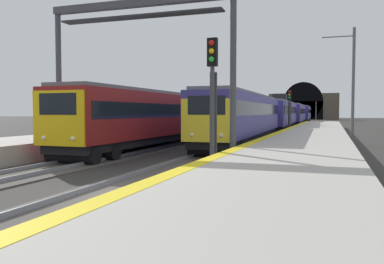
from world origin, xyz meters
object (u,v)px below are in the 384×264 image
at_px(train_main_approaching, 288,114).
at_px(railway_signal_near, 212,93).
at_px(train_adjacent_platform, 229,114).
at_px(railway_signal_mid, 289,108).
at_px(catenary_mast_near, 353,85).
at_px(railway_signal_far, 316,109).
at_px(overhead_signal_gantry, 139,40).

distance_m(train_main_approaching, railway_signal_near, 46.99).
bearing_deg(railway_signal_near, train_adjacent_platform, -167.20).
distance_m(train_main_approaching, train_adjacent_platform, 17.18).
distance_m(train_main_approaching, railway_signal_mid, 18.11).
height_order(train_adjacent_platform, catenary_mast_near, catenary_mast_near).
bearing_deg(railway_signal_mid, catenary_mast_near, 24.81).
relative_size(train_main_approaching, railway_signal_far, 16.19).
distance_m(railway_signal_near, overhead_signal_gantry, 5.87).
height_order(railway_signal_near, overhead_signal_gantry, overhead_signal_gantry).
bearing_deg(overhead_signal_gantry, railway_signal_far, -2.54).
xyz_separation_m(railway_signal_mid, overhead_signal_gantry, (-26.18, 4.42, 2.97)).
xyz_separation_m(train_adjacent_platform, railway_signal_mid, (-1.57, -6.93, 0.71)).
bearing_deg(train_main_approaching, railway_signal_far, 176.76).
height_order(train_adjacent_platform, overhead_signal_gantry, overhead_signal_gantry).
bearing_deg(overhead_signal_gantry, train_adjacent_platform, 5.17).
bearing_deg(catenary_mast_near, overhead_signal_gantry, 144.45).
bearing_deg(railway_signal_far, catenary_mast_near, 3.76).
bearing_deg(train_main_approaching, overhead_signal_gantry, -4.52).
bearing_deg(catenary_mast_near, train_adjacent_platform, 42.46).
relative_size(train_main_approaching, overhead_signal_gantry, 9.04).
xyz_separation_m(railway_signal_near, catenary_mast_near, (16.80, -5.61, 1.21)).
bearing_deg(railway_signal_far, train_main_approaching, -1.97).
distance_m(railway_signal_near, catenary_mast_near, 17.76).
height_order(train_adjacent_platform, railway_signal_mid, railway_signal_mid).
distance_m(train_adjacent_platform, railway_signal_far, 72.12).
bearing_deg(train_main_approaching, railway_signal_near, 1.06).
bearing_deg(railway_signal_far, overhead_signal_gantry, -2.54).
distance_m(railway_signal_mid, railway_signal_far, 73.35).
distance_m(train_main_approaching, railway_signal_far, 55.39).
bearing_deg(railway_signal_near, train_main_approaching, -177.67).
bearing_deg(railway_signal_mid, train_adjacent_platform, -102.76).
height_order(train_main_approaching, overhead_signal_gantry, overhead_signal_gantry).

